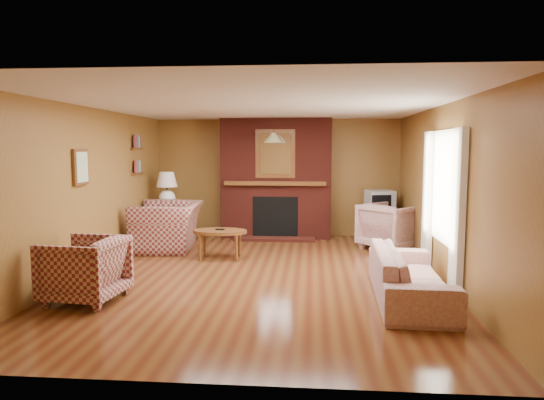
# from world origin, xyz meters

# --- Properties ---
(floor) EXTENTS (6.50, 6.50, 0.00)m
(floor) POSITION_xyz_m (0.00, 0.00, 0.00)
(floor) COLOR #4F2311
(floor) RESTS_ON ground
(ceiling) EXTENTS (6.50, 6.50, 0.00)m
(ceiling) POSITION_xyz_m (0.00, 0.00, 2.40)
(ceiling) COLOR silver
(ceiling) RESTS_ON wall_back
(wall_back) EXTENTS (6.50, 0.00, 6.50)m
(wall_back) POSITION_xyz_m (0.00, 3.25, 1.20)
(wall_back) COLOR olive
(wall_back) RESTS_ON floor
(wall_front) EXTENTS (6.50, 0.00, 6.50)m
(wall_front) POSITION_xyz_m (0.00, -3.25, 1.20)
(wall_front) COLOR olive
(wall_front) RESTS_ON floor
(wall_left) EXTENTS (0.00, 6.50, 6.50)m
(wall_left) POSITION_xyz_m (-2.50, 0.00, 1.20)
(wall_left) COLOR olive
(wall_left) RESTS_ON floor
(wall_right) EXTENTS (0.00, 6.50, 6.50)m
(wall_right) POSITION_xyz_m (2.50, 0.00, 1.20)
(wall_right) COLOR olive
(wall_right) RESTS_ON floor
(fireplace) EXTENTS (2.20, 0.82, 2.40)m
(fireplace) POSITION_xyz_m (0.00, 2.98, 1.18)
(fireplace) COLOR #501811
(fireplace) RESTS_ON floor
(window_right) EXTENTS (0.10, 1.85, 2.00)m
(window_right) POSITION_xyz_m (2.45, -0.20, 1.13)
(window_right) COLOR beige
(window_right) RESTS_ON wall_right
(bookshelf) EXTENTS (0.09, 0.55, 0.71)m
(bookshelf) POSITION_xyz_m (-2.44, 1.90, 1.67)
(bookshelf) COLOR brown
(bookshelf) RESTS_ON wall_left
(botanical_print) EXTENTS (0.05, 0.40, 0.50)m
(botanical_print) POSITION_xyz_m (-2.47, -0.30, 1.55)
(botanical_print) COLOR brown
(botanical_print) RESTS_ON wall_left
(pendant_light) EXTENTS (0.36, 0.36, 0.48)m
(pendant_light) POSITION_xyz_m (0.00, 2.30, 2.00)
(pendant_light) COLOR black
(pendant_light) RESTS_ON ceiling
(plaid_loveseat) EXTENTS (1.23, 1.38, 0.84)m
(plaid_loveseat) POSITION_xyz_m (-1.85, 1.63, 0.42)
(plaid_loveseat) COLOR maroon
(plaid_loveseat) RESTS_ON floor
(plaid_armchair) EXTENTS (0.92, 0.90, 0.77)m
(plaid_armchair) POSITION_xyz_m (-1.95, -1.36, 0.38)
(plaid_armchair) COLOR maroon
(plaid_armchair) RESTS_ON floor
(floral_sofa) EXTENTS (0.88, 2.08, 0.60)m
(floral_sofa) POSITION_xyz_m (1.90, -0.98, 0.30)
(floral_sofa) COLOR beige
(floral_sofa) RESTS_ON floor
(floral_armchair) EXTENTS (1.27, 1.27, 0.83)m
(floral_armchair) POSITION_xyz_m (2.13, 1.95, 0.41)
(floral_armchair) COLOR beige
(floral_armchair) RESTS_ON floor
(coffee_table) EXTENTS (0.89, 0.55, 0.50)m
(coffee_table) POSITION_xyz_m (-0.77, 0.97, 0.42)
(coffee_table) COLOR brown
(coffee_table) RESTS_ON floor
(side_table) EXTENTS (0.53, 0.53, 0.67)m
(side_table) POSITION_xyz_m (-2.10, 2.45, 0.33)
(side_table) COLOR brown
(side_table) RESTS_ON floor
(table_lamp) EXTENTS (0.41, 0.41, 0.68)m
(table_lamp) POSITION_xyz_m (-2.10, 2.45, 1.05)
(table_lamp) COLOR white
(table_lamp) RESTS_ON side_table
(tv_stand) EXTENTS (0.49, 0.45, 0.53)m
(tv_stand) POSITION_xyz_m (2.05, 2.80, 0.27)
(tv_stand) COLOR black
(tv_stand) RESTS_ON floor
(crt_tv) EXTENTS (0.58, 0.58, 0.46)m
(crt_tv) POSITION_xyz_m (2.05, 2.79, 0.76)
(crt_tv) COLOR #AEB0B6
(crt_tv) RESTS_ON tv_stand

